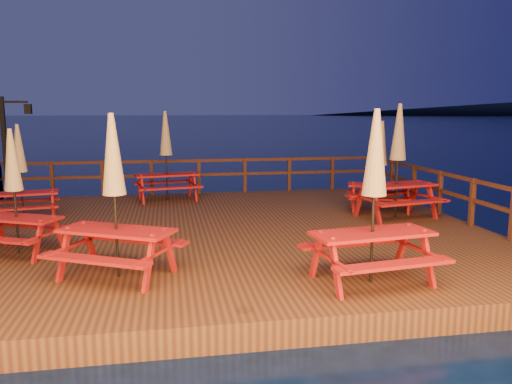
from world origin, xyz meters
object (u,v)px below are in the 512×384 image
lamp_post (10,139)px  picnic_table_0 (374,194)px  picnic_table_1 (20,171)px  picnic_table_2 (14,190)px

lamp_post → picnic_table_0: bearing=-48.3°
picnic_table_1 → picnic_table_0: bearing=-50.4°
lamp_post → picnic_table_2: 6.06m
picnic_table_1 → picnic_table_2: (0.67, -2.89, 0.00)m
picnic_table_1 → picnic_table_2: 2.97m
lamp_post → picnic_table_0: lamp_post is taller
lamp_post → picnic_table_1: lamp_post is taller
lamp_post → picnic_table_1: 3.13m
lamp_post → picnic_table_1: (1.00, -2.90, -0.60)m
lamp_post → picnic_table_0: (7.48, -8.40, -0.42)m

